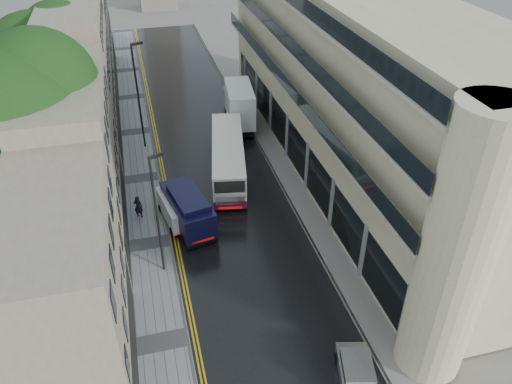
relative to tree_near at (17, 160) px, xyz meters
name	(u,v)px	position (x,y,z in m)	size (l,w,h in m)	color
road	(215,169)	(12.50, 7.50, -6.94)	(9.00, 85.00, 0.02)	black
left_sidewalk	(142,178)	(6.65, 7.50, -6.89)	(2.70, 85.00, 0.12)	gray
right_sidewalk	(278,161)	(17.90, 7.50, -6.89)	(1.80, 85.00, 0.12)	slate
old_shop_row	(81,101)	(3.05, 10.00, -0.95)	(4.50, 56.00, 12.00)	gray
modern_block	(348,83)	(22.80, 6.00, 0.05)	(8.00, 40.00, 14.00)	beige
tree_near	(17,160)	(0.00, 0.00, 0.00)	(10.56, 10.56, 13.89)	black
tree_far	(46,87)	(0.30, 13.00, -0.72)	(9.24, 9.24, 12.46)	black
cream_bus	(214,179)	(11.85, 3.81, -5.49)	(2.40, 10.56, 2.88)	white
white_lorry	(229,113)	(15.07, 13.50, -4.92)	(2.29, 7.63, 4.00)	white
white_van	(172,224)	(8.20, -0.18, -6.00)	(1.75, 4.09, 1.85)	white
navy_van	(183,228)	(8.87, -1.42, -5.54)	(2.17, 5.44, 2.77)	#0F0E33
pedestrian	(138,207)	(6.17, 2.32, -5.96)	(0.63, 0.42, 1.74)	black
lamp_post_near	(157,217)	(7.29, -3.53, -2.85)	(0.89, 0.20, 7.95)	black
lamp_post_far	(138,98)	(7.27, 12.69, -2.30)	(1.02, 0.23, 9.06)	black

